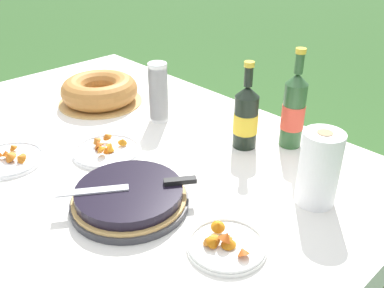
% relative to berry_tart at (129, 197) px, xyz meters
% --- Properties ---
extents(ground_plane, '(16.00, 16.00, 0.00)m').
position_rel_berry_tart_xyz_m(ground_plane, '(-0.31, 0.17, -0.70)').
color(ground_plane, '#335B28').
extents(garden_table, '(1.77, 1.18, 0.67)m').
position_rel_berry_tart_xyz_m(garden_table, '(-0.31, 0.17, -0.08)').
color(garden_table, brown).
rests_on(garden_table, ground_plane).
extents(tablecloth, '(1.78, 1.19, 0.10)m').
position_rel_berry_tart_xyz_m(tablecloth, '(-0.31, 0.17, -0.04)').
color(tablecloth, white).
rests_on(tablecloth, garden_table).
extents(berry_tart, '(0.32, 0.32, 0.06)m').
position_rel_berry_tart_xyz_m(berry_tart, '(0.00, 0.00, 0.00)').
color(berry_tart, '#38383D').
rests_on(berry_tart, tablecloth).
extents(serving_knife, '(0.23, 0.33, 0.01)m').
position_rel_berry_tart_xyz_m(serving_knife, '(0.02, 0.02, 0.04)').
color(serving_knife, silver).
rests_on(serving_knife, berry_tart).
extents(bundt_cake, '(0.35, 0.35, 0.11)m').
position_rel_berry_tart_xyz_m(bundt_cake, '(-0.67, 0.34, 0.02)').
color(bundt_cake, tan).
rests_on(bundt_cake, tablecloth).
extents(cup_stack, '(0.07, 0.07, 0.23)m').
position_rel_berry_tart_xyz_m(cup_stack, '(-0.37, 0.41, 0.09)').
color(cup_stack, white).
rests_on(cup_stack, tablecloth).
extents(cider_bottle_green, '(0.08, 0.08, 0.34)m').
position_rel_berry_tart_xyz_m(cider_bottle_green, '(0.10, 0.61, 0.10)').
color(cider_bottle_green, '#2D562D').
rests_on(cider_bottle_green, tablecloth).
extents(juice_bottle_red, '(0.08, 0.08, 0.30)m').
position_rel_berry_tart_xyz_m(juice_bottle_red, '(-0.01, 0.49, 0.08)').
color(juice_bottle_red, black).
rests_on(juice_bottle_red, tablecloth).
extents(snack_plate_near, '(0.23, 0.23, 0.06)m').
position_rel_berry_tart_xyz_m(snack_plate_near, '(-0.29, 0.12, -0.02)').
color(snack_plate_near, white).
rests_on(snack_plate_near, tablecloth).
extents(snack_plate_left, '(0.20, 0.20, 0.06)m').
position_rel_berry_tart_xyz_m(snack_plate_left, '(0.29, 0.07, -0.02)').
color(snack_plate_left, white).
rests_on(snack_plate_left, tablecloth).
extents(snack_plate_right, '(0.23, 0.23, 0.05)m').
position_rel_berry_tart_xyz_m(snack_plate_right, '(-0.46, -0.15, -0.02)').
color(snack_plate_right, white).
rests_on(snack_plate_right, tablecloth).
extents(paper_towel_roll, '(0.11, 0.11, 0.22)m').
position_rel_berry_tart_xyz_m(paper_towel_roll, '(0.34, 0.39, 0.08)').
color(paper_towel_roll, white).
rests_on(paper_towel_roll, tablecloth).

